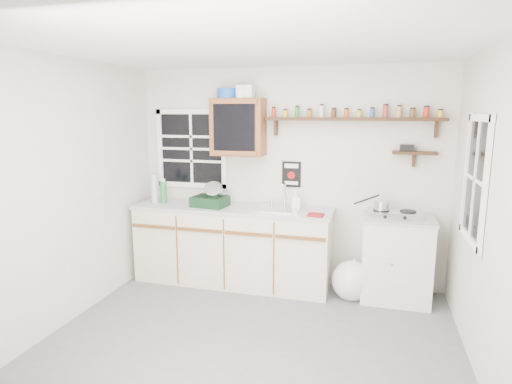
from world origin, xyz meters
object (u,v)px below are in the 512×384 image
Objects in this scene: right_cabinet at (396,258)px; upper_cabinet at (238,127)px; hotplate at (394,214)px; main_cabinet at (233,245)px; spice_shelf at (354,118)px; dish_rack at (211,198)px.

upper_cabinet reaches higher than right_cabinet.
right_cabinet is at bearing -3.76° from upper_cabinet.
hotplate reaches higher than right_cabinet.
main_cabinet is 1.99m from spice_shelf.
hotplate is (0.47, -0.21, -0.99)m from spice_shelf.
spice_shelf is (-0.51, 0.19, 1.48)m from right_cabinet.
main_cabinet is 1.84m from right_cabinet.
right_cabinet is at bearing 20.77° from hotplate.
hotplate is (1.75, -0.14, -0.88)m from upper_cabinet.
hotplate is at bearing 0.17° from main_cabinet.
main_cabinet is 3.55× the size of upper_cabinet.
upper_cabinet reaches higher than spice_shelf.
right_cabinet is 2.26m from upper_cabinet.
upper_cabinet is at bearing 176.24° from right_cabinet.
hotplate reaches higher than main_cabinet.
right_cabinet is 0.49m from hotplate.
dish_rack is at bearing -166.54° from main_cabinet.
hotplate is (2.03, 0.06, -0.07)m from dish_rack.
right_cabinet is at bearing 9.87° from dish_rack.
upper_cabinet is 1.18× the size of hotplate.
dish_rack is at bearing -143.58° from upper_cabinet.
main_cabinet is at bearing -103.68° from upper_cabinet.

